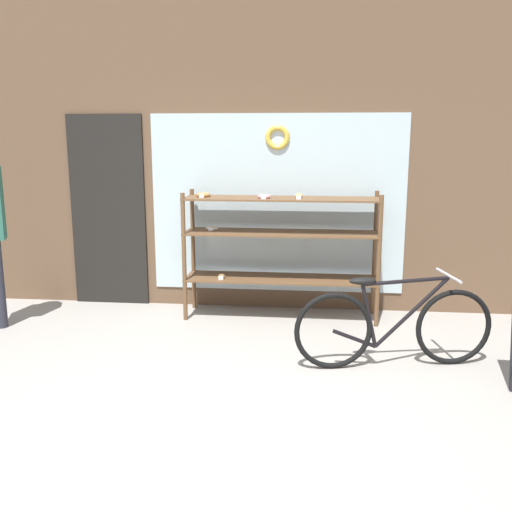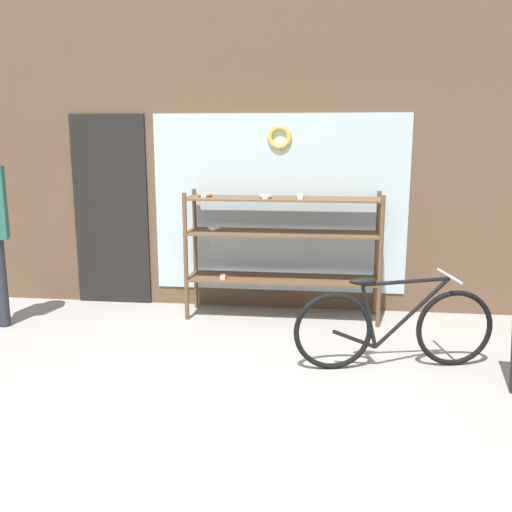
% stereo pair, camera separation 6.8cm
% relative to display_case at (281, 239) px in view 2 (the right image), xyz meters
% --- Properties ---
extents(ground_plane, '(30.00, 30.00, 0.00)m').
position_rel_display_case_xyz_m(ground_plane, '(-0.25, -2.18, -0.83)').
color(ground_plane, gray).
extents(storefront_facade, '(6.03, 0.13, 3.97)m').
position_rel_display_case_xyz_m(storefront_facade, '(-0.28, 0.37, 1.09)').
color(storefront_facade, brown).
rests_on(storefront_facade, ground_plane).
extents(display_case, '(1.99, 0.47, 1.31)m').
position_rel_display_case_xyz_m(display_case, '(0.00, 0.00, 0.00)').
color(display_case, brown).
rests_on(display_case, ground_plane).
extents(bicycle, '(1.63, 0.50, 0.77)m').
position_rel_display_case_xyz_m(bicycle, '(1.02, -1.23, -0.48)').
color(bicycle, black).
rests_on(bicycle, ground_plane).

